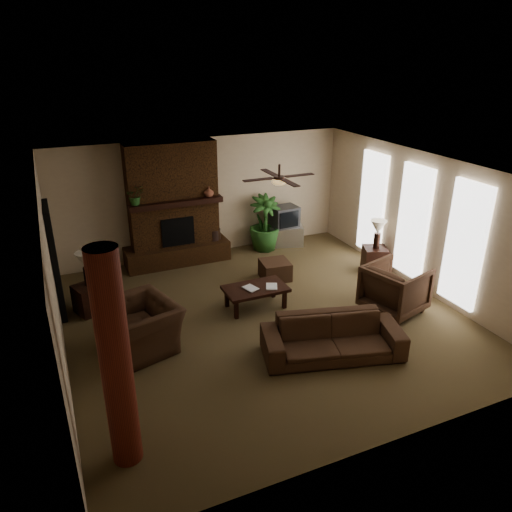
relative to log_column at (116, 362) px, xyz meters
name	(u,v)px	position (x,y,z in m)	size (l,w,h in m)	color
room_shell	(265,249)	(2.95, 2.40, 0.00)	(7.00, 7.00, 7.00)	brown
fireplace	(174,215)	(2.15, 5.62, -0.24)	(2.40, 0.70, 2.80)	#492913
windows	(413,222)	(6.40, 2.60, -0.05)	(0.08, 3.65, 2.35)	white
log_column	(116,362)	(0.00, 0.00, 0.00)	(0.36, 0.36, 2.80)	maroon
doorway	(55,261)	(-0.49, 4.20, -0.35)	(0.10, 1.00, 2.10)	black
ceiling_fan	(279,180)	(3.35, 2.70, 1.13)	(1.35, 1.35, 0.37)	black
sofa	(333,331)	(3.46, 0.87, -0.96)	(2.26, 0.66, 0.88)	#422B1C
armchair_left	(140,319)	(0.66, 2.35, -0.86)	(1.24, 0.81, 1.08)	#422B1C
armchair_right	(395,286)	(5.32, 1.66, -0.88)	(1.00, 0.94, 1.03)	#422B1C
coffee_table	(256,290)	(2.96, 2.84, -1.03)	(1.20, 0.70, 0.43)	black
ottoman	(275,270)	(3.87, 3.86, -1.20)	(0.60, 0.60, 0.40)	#422B1C
tv_stand	(286,235)	(4.98, 5.55, -1.15)	(0.85, 0.50, 0.50)	silver
tv	(284,217)	(4.93, 5.54, -0.64)	(0.68, 0.57, 0.52)	#39393C
floor_vase	(214,240)	(3.04, 5.55, -0.97)	(0.34, 0.34, 0.77)	#2E1E19
floor_plant	(264,235)	(4.35, 5.49, -1.02)	(0.77, 1.37, 0.77)	#295622
side_table_left	(90,299)	(0.00, 3.94, -1.12)	(0.50, 0.50, 0.55)	black
lamp_left	(86,263)	(0.03, 3.99, -0.40)	(0.45, 0.45, 0.65)	black
side_table_right	(374,259)	(6.10, 3.33, -1.12)	(0.50, 0.50, 0.55)	black
lamp_right	(378,229)	(6.10, 3.32, -0.40)	(0.40, 0.40, 0.65)	black
mantel_plant	(135,197)	(1.28, 5.41, 0.32)	(0.38, 0.42, 0.33)	#295622
mantel_vase	(209,192)	(2.91, 5.37, 0.27)	(0.22, 0.23, 0.22)	brown
book_a	(246,284)	(2.74, 2.78, -0.83)	(0.22, 0.03, 0.29)	#999999
book_b	(266,280)	(3.15, 2.77, -0.82)	(0.21, 0.02, 0.29)	#999999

